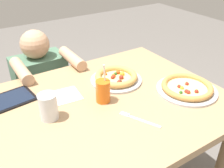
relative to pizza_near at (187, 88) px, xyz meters
name	(u,v)px	position (x,y,z in m)	size (l,w,h in m)	color
dining_table	(109,118)	(-0.40, 0.15, -0.13)	(1.16, 0.94, 0.75)	tan
pizza_near	(187,88)	(0.00, 0.00, 0.00)	(0.32, 0.32, 0.04)	#B7B7BC
pizza_far	(116,78)	(-0.25, 0.29, 0.00)	(0.29, 0.29, 0.05)	#B7B7BC
drink_cup_colored	(103,91)	(-0.42, 0.16, 0.04)	(0.07, 0.07, 0.20)	orange
water_cup_clear	(48,106)	(-0.69, 0.17, 0.04)	(0.08, 0.08, 0.12)	silver
paper_napkin	(64,96)	(-0.57, 0.30, -0.02)	(0.16, 0.14, 0.00)	white
fork	(138,119)	(-0.37, -0.05, -0.02)	(0.11, 0.19, 0.00)	silver
tablet	(9,100)	(-0.82, 0.41, -0.01)	(0.26, 0.20, 0.01)	black
diner_seated	(44,96)	(-0.53, 0.86, -0.34)	(0.39, 0.51, 0.94)	#333847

